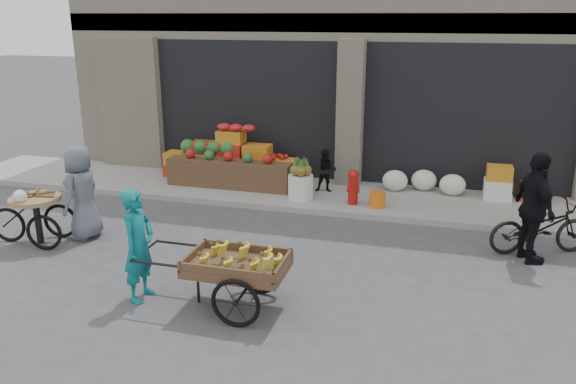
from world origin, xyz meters
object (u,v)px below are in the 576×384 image
(banana_cart, at_px, (234,261))
(vendor_grey, at_px, (82,192))
(pineapple_bin, at_px, (301,187))
(tricycle_cart, at_px, (36,212))
(cyclist, at_px, (534,208))
(bicycle, at_px, (541,227))
(orange_bucket, at_px, (377,199))
(vendor_woman, at_px, (138,245))
(fire_hydrant, at_px, (353,186))
(seated_person, at_px, (326,171))

(banana_cart, xyz_separation_m, vendor_grey, (-3.43, 1.63, 0.16))
(pineapple_bin, distance_m, tricycle_cart, 5.01)
(cyclist, bearing_deg, banana_cart, 103.00)
(bicycle, bearing_deg, vendor_grey, 79.80)
(orange_bucket, xyz_separation_m, vendor_woman, (-2.69, -4.44, 0.52))
(orange_bucket, distance_m, vendor_grey, 5.53)
(vendor_grey, distance_m, cyclist, 7.47)
(fire_hydrant, relative_size, cyclist, 0.40)
(tricycle_cart, bearing_deg, pineapple_bin, 31.02)
(orange_bucket, height_order, vendor_grey, vendor_grey)
(seated_person, height_order, banana_cart, seated_person)
(seated_person, bearing_deg, tricycle_cart, -147.42)
(tricycle_cart, bearing_deg, orange_bucket, 20.73)
(tricycle_cart, height_order, bicycle, tricycle_cart)
(seated_person, height_order, tricycle_cart, seated_person)
(vendor_woman, bearing_deg, tricycle_cart, 66.06)
(pineapple_bin, relative_size, seated_person, 0.56)
(vendor_woman, relative_size, vendor_grey, 0.95)
(fire_hydrant, bearing_deg, pineapple_bin, 177.40)
(seated_person, relative_size, banana_cart, 0.42)
(cyclist, bearing_deg, seated_person, 37.17)
(fire_hydrant, bearing_deg, vendor_woman, -115.95)
(vendor_woman, relative_size, tricycle_cart, 1.09)
(fire_hydrant, bearing_deg, tricycle_cart, -146.77)
(orange_bucket, bearing_deg, seated_person, 149.74)
(pineapple_bin, bearing_deg, bicycle, -17.21)
(tricycle_cart, bearing_deg, banana_cart, -25.94)
(tricycle_cart, xyz_separation_m, bicycle, (8.21, 1.89, -0.11))
(banana_cart, bearing_deg, orange_bucket, 72.47)
(fire_hydrant, height_order, orange_bucket, fire_hydrant)
(tricycle_cart, bearing_deg, vendor_woman, -34.96)
(vendor_grey, xyz_separation_m, bicycle, (7.60, 1.45, -0.38))
(vendor_grey, bearing_deg, bicycle, 101.48)
(seated_person, height_order, vendor_woman, vendor_woman)
(fire_hydrant, xyz_separation_m, bicycle, (3.31, -1.32, -0.05))
(vendor_woman, xyz_separation_m, tricycle_cart, (-2.71, 1.29, -0.23))
(banana_cart, height_order, cyclist, cyclist)
(pineapple_bin, height_order, fire_hydrant, fire_hydrant)
(fire_hydrant, xyz_separation_m, vendor_grey, (-4.29, -2.76, 0.33))
(orange_bucket, relative_size, vendor_grey, 0.19)
(banana_cart, bearing_deg, pineapple_bin, 92.95)
(fire_hydrant, relative_size, banana_cart, 0.32)
(pineapple_bin, distance_m, banana_cart, 4.46)
(seated_person, relative_size, bicycle, 0.54)
(vendor_woman, distance_m, tricycle_cart, 3.01)
(cyclist, bearing_deg, fire_hydrant, 40.12)
(vendor_woman, distance_m, bicycle, 6.36)
(seated_person, relative_size, tricycle_cart, 0.64)
(seated_person, xyz_separation_m, vendor_woman, (-1.49, -5.14, 0.21))
(vendor_grey, bearing_deg, cyclist, 98.75)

